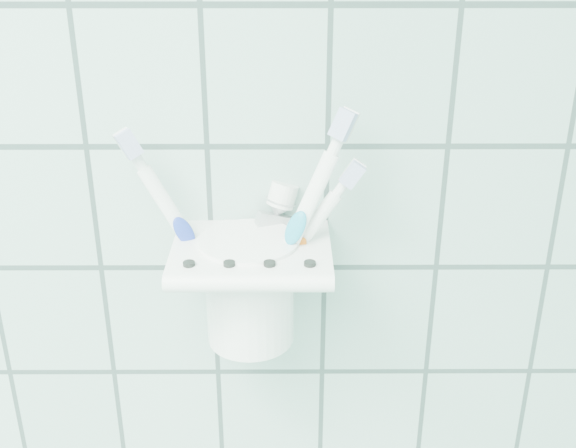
{
  "coord_description": "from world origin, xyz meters",
  "views": [
    {
      "loc": [
        0.68,
        0.62,
        1.56
      ],
      "look_at": [
        0.68,
        1.1,
        1.34
      ],
      "focal_mm": 45.0,
      "sensor_mm": 36.0,
      "label": 1
    }
  ],
  "objects_px": {
    "toothbrush_blue": "(244,226)",
    "toothpaste_tube": "(246,246)",
    "holder_bracket": "(252,254)",
    "cup": "(250,286)",
    "toothbrush_pink": "(237,221)",
    "toothbrush_orange": "(231,234)"
  },
  "relations": [
    {
      "from": "toothbrush_blue",
      "to": "toothpaste_tube",
      "type": "height_order",
      "value": "toothbrush_blue"
    },
    {
      "from": "cup",
      "to": "toothpaste_tube",
      "type": "bearing_deg",
      "value": 100.7
    },
    {
      "from": "holder_bracket",
      "to": "cup",
      "type": "relative_size",
      "value": 1.35
    },
    {
      "from": "holder_bracket",
      "to": "cup",
      "type": "xyz_separation_m",
      "value": [
        -0.0,
        0.0,
        -0.03
      ]
    },
    {
      "from": "toothbrush_pink",
      "to": "toothbrush_orange",
      "type": "xyz_separation_m",
      "value": [
        -0.0,
        -0.01,
        -0.01
      ]
    },
    {
      "from": "cup",
      "to": "toothbrush_pink",
      "type": "distance_m",
      "value": 0.06
    },
    {
      "from": "cup",
      "to": "toothbrush_blue",
      "type": "relative_size",
      "value": 0.46
    },
    {
      "from": "cup",
      "to": "toothbrush_pink",
      "type": "height_order",
      "value": "toothbrush_pink"
    },
    {
      "from": "cup",
      "to": "toothpaste_tube",
      "type": "distance_m",
      "value": 0.03
    },
    {
      "from": "toothbrush_orange",
      "to": "cup",
      "type": "bearing_deg",
      "value": 16.37
    },
    {
      "from": "holder_bracket",
      "to": "toothbrush_orange",
      "type": "xyz_separation_m",
      "value": [
        -0.02,
        0.0,
        0.02
      ]
    },
    {
      "from": "holder_bracket",
      "to": "toothpaste_tube",
      "type": "bearing_deg",
      "value": 105.11
    },
    {
      "from": "toothbrush_blue",
      "to": "toothbrush_orange",
      "type": "bearing_deg",
      "value": 157.17
    },
    {
      "from": "toothbrush_orange",
      "to": "toothbrush_pink",
      "type": "bearing_deg",
      "value": 78.4
    },
    {
      "from": "holder_bracket",
      "to": "toothpaste_tube",
      "type": "relative_size",
      "value": 0.95
    },
    {
      "from": "toothbrush_pink",
      "to": "toothbrush_orange",
      "type": "height_order",
      "value": "toothbrush_pink"
    },
    {
      "from": "toothbrush_pink",
      "to": "toothpaste_tube",
      "type": "height_order",
      "value": "toothbrush_pink"
    },
    {
      "from": "toothbrush_orange",
      "to": "toothpaste_tube",
      "type": "relative_size",
      "value": 1.28
    },
    {
      "from": "holder_bracket",
      "to": "cup",
      "type": "distance_m",
      "value": 0.03
    },
    {
      "from": "cup",
      "to": "toothbrush_orange",
      "type": "bearing_deg",
      "value": -171.73
    },
    {
      "from": "holder_bracket",
      "to": "toothbrush_pink",
      "type": "height_order",
      "value": "toothbrush_pink"
    },
    {
      "from": "toothbrush_blue",
      "to": "toothpaste_tube",
      "type": "relative_size",
      "value": 1.53
    }
  ]
}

